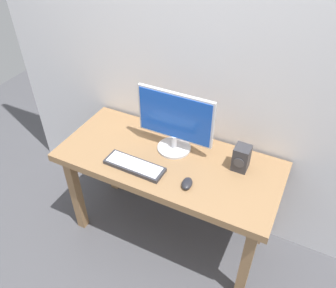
# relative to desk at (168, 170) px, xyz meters

# --- Properties ---
(ground_plane) EXTENTS (6.00, 6.00, 0.00)m
(ground_plane) POSITION_rel_desk_xyz_m (0.00, 0.00, -0.67)
(ground_plane) COLOR #4C4C51
(wall_back) EXTENTS (2.99, 0.04, 3.00)m
(wall_back) POSITION_rel_desk_xyz_m (0.00, 0.36, 0.83)
(wall_back) COLOR silver
(wall_back) RESTS_ON ground_plane
(desk) EXTENTS (1.44, 0.64, 0.77)m
(desk) POSITION_rel_desk_xyz_m (0.00, 0.00, 0.00)
(desk) COLOR #936D47
(desk) RESTS_ON ground_plane
(monitor) EXTENTS (0.51, 0.22, 0.42)m
(monitor) POSITION_rel_desk_xyz_m (-0.01, 0.11, 0.32)
(monitor) COLOR silver
(monitor) RESTS_ON desk
(keyboard_primary) EXTENTS (0.39, 0.14, 0.03)m
(keyboard_primary) POSITION_rel_desk_xyz_m (-0.15, -0.17, 0.11)
(keyboard_primary) COLOR #333338
(keyboard_primary) RESTS_ON desk
(mouse) EXTENTS (0.08, 0.11, 0.04)m
(mouse) POSITION_rel_desk_xyz_m (0.20, -0.16, 0.12)
(mouse) COLOR #232328
(mouse) RESTS_ON desk
(speaker_right) EXTENTS (0.09, 0.10, 0.16)m
(speaker_right) POSITION_rel_desk_xyz_m (0.43, 0.12, 0.18)
(speaker_right) COLOR #333338
(speaker_right) RESTS_ON desk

